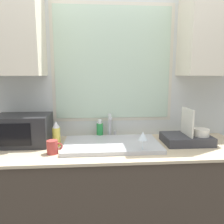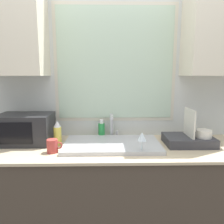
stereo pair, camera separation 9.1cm
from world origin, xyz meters
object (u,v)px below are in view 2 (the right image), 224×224
object	(u,v)px
faucet	(112,124)
mug_near_sink	(53,146)
dish_rack	(190,138)
wine_glass	(142,138)
microwave	(25,129)
spray_bottle	(57,133)
soap_bottle	(102,130)

from	to	relation	value
faucet	mug_near_sink	bearing A→B (deg)	-140.16
faucet	dish_rack	size ratio (longest dim) A/B	0.57
dish_rack	wine_glass	xyz separation A→B (m)	(-0.42, -0.21, 0.07)
mug_near_sink	dish_rack	bearing A→B (deg)	8.55
wine_glass	faucet	bearing A→B (deg)	116.20
dish_rack	microwave	bearing A→B (deg)	176.65
microwave	wine_glass	world-z (taller)	microwave
faucet	mug_near_sink	distance (m)	0.57
mug_near_sink	wine_glass	size ratio (longest dim) A/B	0.70
spray_bottle	soap_bottle	xyz separation A→B (m)	(0.35, 0.19, -0.02)
mug_near_sink	wine_glass	distance (m)	0.65
faucet	wine_glass	distance (m)	0.46
mug_near_sink	spray_bottle	bearing A→B (deg)	91.02
faucet	soap_bottle	world-z (taller)	faucet
spray_bottle	wine_glass	distance (m)	0.68
faucet	mug_near_sink	world-z (taller)	faucet
wine_glass	soap_bottle	bearing A→B (deg)	125.29
faucet	microwave	world-z (taller)	microwave
dish_rack	wine_glass	distance (m)	0.48
faucet	mug_near_sink	size ratio (longest dim) A/B	1.91
microwave	soap_bottle	distance (m)	0.64
microwave	faucet	bearing A→B (deg)	10.05
microwave	mug_near_sink	bearing A→B (deg)	-40.54
microwave	wine_glass	xyz separation A→B (m)	(0.92, -0.29, 0.00)
mug_near_sink	wine_glass	xyz separation A→B (m)	(0.64, -0.05, 0.07)
soap_bottle	wine_glass	size ratio (longest dim) A/B	1.03
microwave	dish_rack	xyz separation A→B (m)	(1.34, -0.08, -0.07)
dish_rack	wine_glass	world-z (taller)	dish_rack
spray_bottle	soap_bottle	world-z (taller)	spray_bottle
faucet	wine_glass	size ratio (longest dim) A/B	1.34
faucet	mug_near_sink	xyz separation A→B (m)	(-0.44, -0.36, -0.08)
faucet	spray_bottle	distance (m)	0.48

